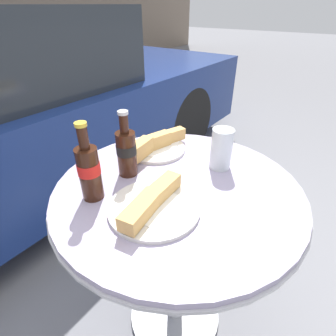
{
  "coord_description": "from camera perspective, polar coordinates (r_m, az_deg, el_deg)",
  "views": [
    {
      "loc": [
        -0.55,
        -0.37,
        1.21
      ],
      "look_at": [
        0.0,
        0.04,
        0.78
      ],
      "focal_mm": 28.0,
      "sensor_mm": 36.0,
      "label": 1
    }
  ],
  "objects": [
    {
      "name": "ground_plane",
      "position": [
        1.38,
        1.46,
        -29.17
      ],
      "size": [
        30.0,
        30.0,
        0.0
      ],
      "primitive_type": "plane",
      "color": "slate"
    },
    {
      "name": "cola_bottle_right",
      "position": [
        0.84,
        -9.03,
        3.7
      ],
      "size": [
        0.06,
        0.06,
        0.22
      ],
      "color": "#33190F",
      "rests_on": "bistro_table"
    },
    {
      "name": "bistro_table",
      "position": [
        0.92,
        1.97,
        -11.48
      ],
      "size": [
        0.78,
        0.78,
        0.73
      ],
      "color": "#B7B7BC",
      "rests_on": "ground_plane"
    },
    {
      "name": "drinking_glass",
      "position": [
        0.9,
        11.5,
        3.75
      ],
      "size": [
        0.07,
        0.07,
        0.14
      ],
      "color": "silver",
      "rests_on": "bistro_table"
    },
    {
      "name": "lunch_plate_near",
      "position": [
        0.72,
        -3.24,
        -7.9
      ],
      "size": [
        0.26,
        0.25,
        0.06
      ],
      "color": "silver",
      "rests_on": "bistro_table"
    },
    {
      "name": "cola_bottle_left",
      "position": [
        0.75,
        -16.78,
        -0.49
      ],
      "size": [
        0.06,
        0.06,
        0.23
      ],
      "color": "#33190F",
      "rests_on": "bistro_table"
    },
    {
      "name": "lunch_plate_far",
      "position": [
        1.0,
        -2.87,
        4.89
      ],
      "size": [
        0.29,
        0.23,
        0.07
      ],
      "color": "silver",
      "rests_on": "bistro_table"
    }
  ]
}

